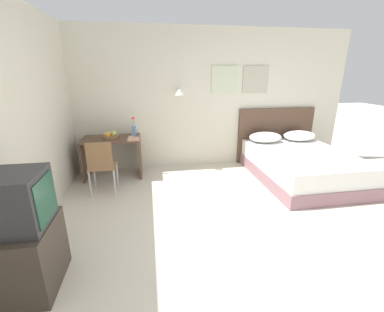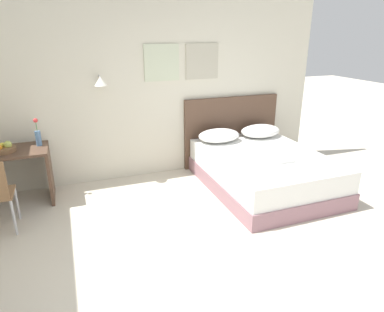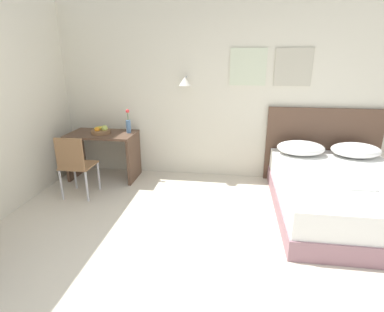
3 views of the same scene
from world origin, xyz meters
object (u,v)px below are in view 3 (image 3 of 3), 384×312
pillow_left (301,148)px  folded_towel_near_foot (359,184)px  desk (103,148)px  flower_vase (128,124)px  fruit_bowl (101,131)px  headboard (322,146)px  desk_chair (75,163)px  pillow_right (356,150)px  bed (341,195)px

pillow_left → folded_towel_near_foot: bearing=-68.5°
desk → flower_vase: bearing=10.3°
pillow_left → fruit_bowl: (-2.95, -0.05, 0.16)m
headboard → desk_chair: 3.56m
headboard → desk: (-3.32, -0.33, -0.07)m
headboard → flower_vase: size_ratio=4.51×
desk_chair → flower_vase: (0.48, 0.81, 0.35)m
desk → pillow_right: bearing=0.3°
headboard → pillow_left: bearing=-139.9°
desk → flower_vase: (0.41, 0.07, 0.37)m
folded_towel_near_foot → fruit_bowl: bearing=163.5°
headboard → desk_chair: (-3.39, -1.07, -0.06)m
headboard → desk: headboard is taller
pillow_right → fruit_bowl: (-3.68, -0.05, 0.16)m
headboard → desk_chair: headboard is taller
bed → desk: desk is taller
bed → pillow_left: size_ratio=3.10×
pillow_left → flower_vase: bearing=178.7°
headboard → pillow_left: headboard is taller
headboard → fruit_bowl: (-3.31, -0.36, 0.20)m
desk_chair → flower_vase: 1.01m
flower_vase → desk_chair: bearing=-120.5°
desk → headboard: bearing=5.6°
pillow_left → pillow_right: size_ratio=1.00×
desk_chair → flower_vase: flower_vase is taller
bed → flower_vase: bearing=164.7°
pillow_right → desk: size_ratio=0.65×
bed → flower_vase: (-2.91, 0.79, 0.61)m
desk → bed: bearing=-12.2°
pillow_left → fruit_bowl: fruit_bowl is taller
desk → desk_chair: 0.74m
pillow_left → fruit_bowl: 2.95m
bed → pillow_right: bearing=63.5°
pillow_right → folded_towel_near_foot: pillow_right is taller
pillow_right → fruit_bowl: fruit_bowl is taller
folded_towel_near_foot → flower_vase: size_ratio=0.77×
bed → headboard: size_ratio=1.24×
folded_towel_near_foot → flower_vase: (-2.96, 1.10, 0.32)m
pillow_right → folded_towel_near_foot: 1.09m
pillow_left → pillow_right: bearing=0.0°
headboard → fruit_bowl: headboard is taller
desk → fruit_bowl: (0.00, -0.03, 0.27)m
bed → pillow_right: 0.90m
desk_chair → flower_vase: bearing=59.5°
headboard → pillow_right: (0.37, -0.31, 0.04)m
pillow_right → desk: desk is taller
headboard → folded_towel_near_foot: (0.04, -1.35, -0.02)m
flower_vase → folded_towel_near_foot: bearing=-20.4°
folded_towel_near_foot → desk_chair: desk_chair is taller
headboard → pillow_right: 0.48m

